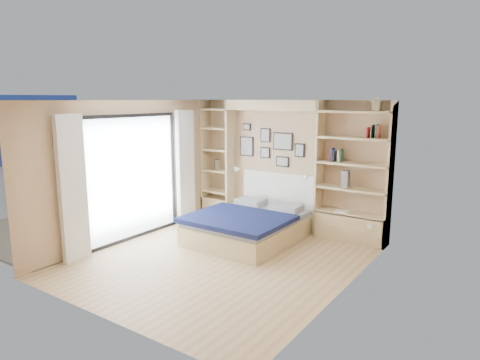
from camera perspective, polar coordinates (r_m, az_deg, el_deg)
The scene contains 8 objects.
ground at distance 6.92m, azimuth -2.48°, elevation -10.59°, with size 4.50×4.50×0.00m, color #CFB57C.
room_shell at distance 8.05m, azimuth 1.76°, elevation 0.44°, with size 4.50×4.50×4.50m.
bed at distance 7.78m, azimuth 1.15°, elevation -6.01°, with size 1.71×2.21×1.07m.
photo_gallery at distance 8.60m, azimuth 3.95°, elevation 4.64°, with size 1.48×0.02×0.82m.
reading_lamps at distance 8.40m, azimuth 4.02°, elevation 1.02°, with size 1.92×0.12×0.15m.
shelf_decor at distance 7.76m, azimuth 13.51°, elevation 4.40°, with size 3.47×0.23×2.03m.
deck at distance 9.43m, azimuth -20.36°, elevation -5.43°, with size 3.20×4.00×0.05m, color #685D4D.
deck_chair at distance 9.95m, azimuth -13.94°, elevation -1.93°, with size 0.72×0.92×0.81m.
Camera 1 is at (3.88, -5.15, 2.52)m, focal length 32.00 mm.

